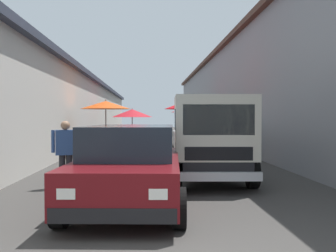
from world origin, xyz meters
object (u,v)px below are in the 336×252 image
object	(u,v)px
delivery_truck	(210,140)
vendor_by_crates	(246,134)
fruit_stall_far_right	(194,113)
parked_scooter	(95,140)
hatchback_car	(131,165)
fruit_stall_near_right	(194,110)
fruit_stall_mid_lane	(132,116)
vendor_in_shade	(66,150)
fruit_stall_far_left	(105,112)
plastic_stool	(103,144)

from	to	relation	value
delivery_truck	vendor_by_crates	bearing A→B (deg)	-24.98
fruit_stall_far_right	parked_scooter	size ratio (longest dim) A/B	1.65
hatchback_car	parked_scooter	xyz separation A→B (m)	(11.73, 2.41, -0.29)
fruit_stall_near_right	fruit_stall_mid_lane	distance (m)	7.80
vendor_by_crates	parked_scooter	world-z (taller)	vendor_by_crates
parked_scooter	fruit_stall_near_right	bearing A→B (deg)	-130.15
fruit_stall_far_right	vendor_in_shade	bearing A→B (deg)	160.04
fruit_stall_far_left	delivery_truck	xyz separation A→B (m)	(-6.48, -3.34, -0.78)
vendor_in_shade	parked_scooter	xyz separation A→B (m)	(10.00, 0.85, -0.42)
vendor_in_shade	plastic_stool	world-z (taller)	vendor_in_shade
fruit_stall_far_right	hatchback_car	distance (m)	14.49
vendor_in_shade	plastic_stool	xyz separation A→B (m)	(9.44, 0.36, -0.54)
vendor_in_shade	parked_scooter	bearing A→B (deg)	4.84
fruit_stall_far_left	hatchback_car	bearing A→B (deg)	-170.12
fruit_stall_mid_lane	delivery_truck	xyz separation A→B (m)	(-12.99, -2.50, -0.65)
delivery_truck	plastic_stool	size ratio (longest dim) A/B	11.49
hatchback_car	parked_scooter	distance (m)	11.98
delivery_truck	plastic_stool	distance (m)	9.76
fruit_stall_near_right	vendor_in_shade	world-z (taller)	fruit_stall_near_right
fruit_stall_near_right	hatchback_car	distance (m)	8.26
delivery_truck	fruit_stall_mid_lane	bearing A→B (deg)	10.90
hatchback_car	vendor_in_shade	world-z (taller)	vendor_in_shade
fruit_stall_mid_lane	vendor_in_shade	world-z (taller)	fruit_stall_mid_lane
hatchback_car	vendor_in_shade	distance (m)	2.34
fruit_stall_far_right	plastic_stool	xyz separation A→B (m)	(-2.97, 4.87, -1.56)
delivery_truck	vendor_in_shade	bearing A→B (deg)	97.72
hatchback_car	parked_scooter	size ratio (longest dim) A/B	2.41
fruit_stall_far_right	vendor_by_crates	world-z (taller)	fruit_stall_far_right
fruit_stall_far_left	hatchback_car	xyz separation A→B (m)	(-8.67, -1.51, -1.08)
hatchback_car	vendor_by_crates	xyz separation A→B (m)	(6.71, -3.94, 0.24)
delivery_truck	fruit_stall_far_right	bearing A→B (deg)	-5.31
fruit_stall_near_right	delivery_truck	size ratio (longest dim) A/B	0.49
fruit_stall_far_left	parked_scooter	xyz separation A→B (m)	(3.06, 0.90, -1.37)
fruit_stall_near_right	fruit_stall_mid_lane	bearing A→B (deg)	21.03
delivery_truck	parked_scooter	bearing A→B (deg)	23.97
fruit_stall_far_right	fruit_stall_near_right	bearing A→B (deg)	172.55
fruit_stall_near_right	vendor_by_crates	distance (m)	2.35
delivery_truck	vendor_in_shade	xyz separation A→B (m)	(-0.46, 3.39, -0.17)
fruit_stall_far_right	plastic_stool	distance (m)	5.91
fruit_stall_near_right	parked_scooter	bearing A→B (deg)	49.85
hatchback_car	delivery_truck	distance (m)	2.87
plastic_stool	hatchback_car	bearing A→B (deg)	-170.22
hatchback_car	vendor_by_crates	size ratio (longest dim) A/B	2.38
fruit_stall_far_right	hatchback_car	world-z (taller)	fruit_stall_far_right
vendor_by_crates	plastic_stool	size ratio (longest dim) A/B	3.88
delivery_truck	parked_scooter	distance (m)	10.45
fruit_stall_far_right	parked_scooter	world-z (taller)	fruit_stall_far_right
vendor_by_crates	plastic_stool	world-z (taller)	vendor_by_crates
fruit_stall_far_right	vendor_in_shade	world-z (taller)	fruit_stall_far_right
fruit_stall_far_right	vendor_by_crates	size ratio (longest dim) A/B	1.63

